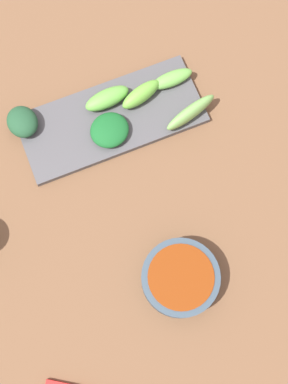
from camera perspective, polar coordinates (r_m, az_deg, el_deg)
name	(u,v)px	position (r m, az deg, el deg)	size (l,w,h in m)	color
tabletop	(133,191)	(0.85, -1.29, 0.15)	(2.10, 2.10, 0.02)	brown
sauce_bowl	(180,278)	(0.79, 4.09, -9.64)	(0.12, 0.12, 0.04)	#354754
serving_plate	(111,119)	(0.88, -3.69, 8.20)	(0.13, 0.31, 0.01)	#4A4B4E
broccoli_stalk_0	(107,98)	(0.87, -4.17, 10.46)	(0.03, 0.08, 0.03)	#61AD42
broccoli_leafy_1	(22,122)	(0.87, -13.52, 7.68)	(0.06, 0.05, 0.03)	#204C2D
broccoli_stalk_2	(172,79)	(0.89, 3.14, 12.59)	(0.03, 0.08, 0.02)	#67AE49
broccoli_stalk_3	(141,94)	(0.87, -0.34, 10.92)	(0.03, 0.08, 0.03)	#6AB63E
broccoli_leafy_4	(109,130)	(0.85, -3.91, 6.96)	(0.06, 0.07, 0.02)	#175D26
broccoli_stalk_5	(191,112)	(0.86, 5.26, 8.91)	(0.02, 0.10, 0.03)	#74AE55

